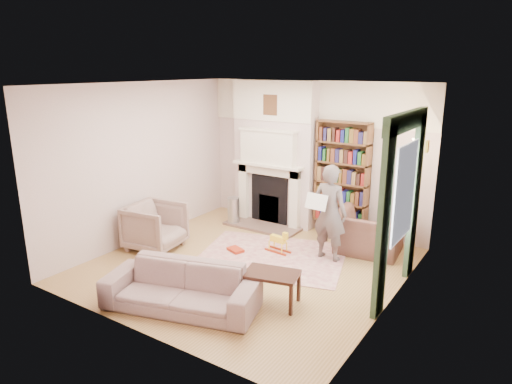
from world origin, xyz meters
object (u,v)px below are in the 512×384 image
Objects in this scene: armchair_reading at (368,233)px; coffee_table at (271,288)px; sofa at (181,287)px; rocking_horse at (278,242)px; man_reading at (330,213)px; paraffin_heater at (234,211)px; armchair_left at (155,227)px; bookcase at (342,173)px.

armchair_reading is 1.55× the size of coffee_table.
coffee_table is at bearing 72.93° from armchair_reading.
armchair_reading reaches higher than sofa.
coffee_table is at bearing -56.04° from rocking_horse.
man_reading reaches higher than coffee_table.
armchair_reading reaches higher than rocking_horse.
man_reading reaches higher than sofa.
armchair_reading is 1.97× the size of paraffin_heater.
coffee_table is (2.67, -0.55, -0.17)m from armchair_left.
bookcase reaches higher than man_reading.
armchair_left is 1.97× the size of rocking_horse.
bookcase is at bearing 63.90° from sofa.
armchair_left is 2.17m from sofa.
armchair_left is 1.58× the size of paraffin_heater.
coffee_table is (-0.46, -2.37, -0.13)m from armchair_reading.
armchair_left reaches higher than armchair_reading.
paraffin_heater is (0.38, 1.76, -0.12)m from armchair_left.
man_reading is at bearing 76.18° from coffee_table.
bookcase is 1.17× the size of man_reading.
sofa reaches higher than paraffin_heater.
paraffin_heater is (-2.29, 2.30, 0.05)m from coffee_table.
rocking_horse is (1.47, -0.76, -0.08)m from paraffin_heater.
armchair_reading is 2.42m from coffee_table.
coffee_table is (0.30, -2.94, -0.95)m from bookcase.
paraffin_heater reaches higher than rocking_horse.
man_reading is 2.41m from paraffin_heater.
sofa reaches higher than rocking_horse.
armchair_reading is 0.69× the size of man_reading.
paraffin_heater is at bearing 121.23° from coffee_table.
rocking_horse is (-0.52, -1.40, -0.98)m from bookcase.
sofa is 1.26× the size of man_reading.
armchair_left reaches higher than coffee_table.
coffee_table is at bearing -84.25° from bookcase.
rocking_horse is at bearing -110.29° from bookcase.
bookcase is 3.36× the size of paraffin_heater.
armchair_reading is at bearing 1.34° from paraffin_heater.
armchair_left is 2.12m from rocking_horse.
coffee_table reaches higher than rocking_horse.
man_reading reaches higher than rocking_horse.
sofa is 1.18m from coffee_table.
armchair_left is at bearing -102.28° from paraffin_heater.
man_reading is (0.30, -1.17, -0.39)m from bookcase.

